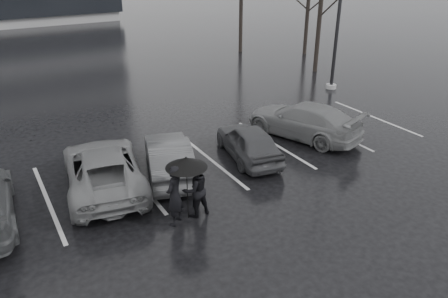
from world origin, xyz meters
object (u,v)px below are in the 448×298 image
(car_west_a, at_px, (169,157))
(pedestrian_right, at_px, (195,189))
(car_east, at_px, (303,120))
(tree_ne, at_px, (308,2))
(car_west_b, at_px, (103,168))
(car_main, at_px, (249,142))
(pedestrian_left, at_px, (175,195))
(tree_east, at_px, (321,3))

(car_west_a, distance_m, pedestrian_right, 2.62)
(car_east, xyz_separation_m, tree_ne, (9.67, 11.47, 2.81))
(car_west_a, xyz_separation_m, car_east, (5.97, 0.33, 0.04))
(car_west_b, relative_size, tree_ne, 0.70)
(car_main, xyz_separation_m, tree_ne, (12.63, 12.03, 2.88))
(car_main, height_order, car_east, car_east)
(car_west_a, xyz_separation_m, pedestrian_left, (-1.00, -2.69, 0.23))
(pedestrian_left, bearing_deg, car_west_b, -107.35)
(car_west_a, bearing_deg, car_main, -167.40)
(car_west_b, height_order, car_east, car_east)
(pedestrian_left, height_order, tree_ne, tree_ne)
(car_west_a, bearing_deg, tree_ne, -125.94)
(car_west_b, height_order, tree_ne, tree_ne)
(tree_east, bearing_deg, pedestrian_right, -142.34)
(car_main, distance_m, pedestrian_right, 4.09)
(car_west_a, distance_m, pedestrian_left, 2.88)
(car_east, relative_size, pedestrian_left, 2.69)
(car_west_a, height_order, car_west_b, car_west_b)
(car_east, distance_m, pedestrian_right, 6.93)
(car_west_a, bearing_deg, car_east, -159.84)
(car_east, height_order, tree_east, tree_east)
(car_west_a, relative_size, tree_east, 0.49)
(tree_east, distance_m, tree_ne, 4.74)
(car_main, distance_m, car_east, 3.01)
(car_west_b, relative_size, pedestrian_right, 2.94)
(car_main, xyz_separation_m, car_east, (2.96, 0.56, 0.07))
(car_west_a, bearing_deg, pedestrian_right, 99.92)
(car_main, relative_size, pedestrian_left, 2.07)
(car_east, height_order, pedestrian_right, pedestrian_right)
(car_west_a, xyz_separation_m, car_west_b, (-2.11, 0.25, 0.03))
(car_east, bearing_deg, car_west_b, -18.60)
(pedestrian_left, xyz_separation_m, tree_ne, (16.63, 14.48, 2.62))
(car_east, distance_m, pedestrian_left, 7.59)
(pedestrian_right, bearing_deg, car_west_a, -102.44)
(car_west_a, distance_m, tree_ne, 19.79)
(car_east, bearing_deg, tree_east, -153.00)
(pedestrian_right, relative_size, tree_ne, 0.24)
(car_main, xyz_separation_m, pedestrian_left, (-4.00, -2.46, 0.26))
(car_main, bearing_deg, tree_east, -130.79)
(car_west_b, distance_m, car_east, 8.08)
(tree_east, bearing_deg, car_west_b, -153.67)
(car_main, distance_m, tree_east, 13.36)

